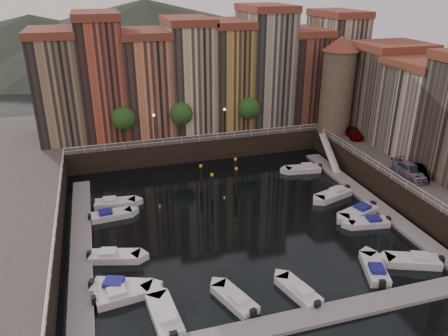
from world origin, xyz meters
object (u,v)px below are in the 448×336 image
object	(u,v)px
corner_tower	(337,84)
car_b	(417,173)
mooring_pilings	(221,180)
car_c	(410,171)
boat_left_0	(123,295)
boat_left_1	(120,288)
boat_left_2	(114,256)
gangway	(329,151)
car_a	(354,133)

from	to	relation	value
corner_tower	car_b	bearing A→B (deg)	-86.77
mooring_pilings	car_b	xyz separation A→B (m)	(20.79, -8.63, 2.03)
mooring_pilings	car_c	bearing A→B (deg)	-22.22
car_c	car_b	bearing A→B (deg)	-31.39
boat_left_0	boat_left_1	bearing A→B (deg)	91.73
corner_tower	boat_left_2	distance (m)	39.70
mooring_pilings	gangway	bearing A→B (deg)	14.06
corner_tower	boat_left_2	world-z (taller)	corner_tower
corner_tower	boat_left_1	xyz separation A→B (m)	(-33.02, -24.06, -9.79)
boat_left_1	car_c	world-z (taller)	car_c
gangway	car_a	distance (m)	4.88
car_b	car_c	distance (m)	0.78
corner_tower	car_a	bearing A→B (deg)	-65.86
car_b	boat_left_1	bearing A→B (deg)	-149.23
car_a	car_b	bearing A→B (deg)	-79.28
boat_left_0	car_c	bearing A→B (deg)	6.50
corner_tower	boat_left_0	size ratio (longest dim) A/B	2.73
car_c	gangway	bearing A→B (deg)	104.75
mooring_pilings	boat_left_2	world-z (taller)	mooring_pilings
boat_left_1	car_b	world-z (taller)	car_b
boat_left_2	car_b	xyz separation A→B (m)	(34.25, 1.95, 3.30)
boat_left_0	car_b	bearing A→B (deg)	5.59
car_a	car_b	distance (m)	14.10
gangway	car_b	distance (m)	13.55
boat_left_2	car_b	size ratio (longest dim) A/B	1.20
mooring_pilings	car_b	bearing A→B (deg)	-22.54
mooring_pilings	corner_tower	bearing A→B (deg)	23.79
car_a	car_c	xyz separation A→B (m)	(-1.14, -13.69, 0.03)
boat_left_0	car_b	world-z (taller)	car_b
car_a	boat_left_2	bearing A→B (deg)	-142.52
car_b	corner_tower	bearing A→B (deg)	112.86
mooring_pilings	car_a	world-z (taller)	car_a
gangway	car_b	world-z (taller)	car_b
mooring_pilings	car_c	size ratio (longest dim) A/B	0.97
corner_tower	gangway	xyz separation A→B (m)	(-2.90, -4.50, -8.28)
boat_left_2	car_c	bearing A→B (deg)	19.22
gangway	car_c	bearing A→B (deg)	-75.50
gangway	boat_left_2	distance (m)	33.82
gangway	boat_left_2	size ratio (longest dim) A/B	1.68
boat_left_1	car_a	bearing A→B (deg)	51.55
gangway	car_a	size ratio (longest dim) A/B	1.96
corner_tower	boat_left_1	bearing A→B (deg)	-143.92
car_b	boat_left_0	bearing A→B (deg)	-147.60
gangway	car_a	world-z (taller)	car_a
mooring_pilings	boat_left_0	bearing A→B (deg)	-128.68
car_b	car_a	bearing A→B (deg)	107.66
gangway	boat_left_2	world-z (taller)	gangway
gangway	car_b	bearing A→B (deg)	-73.22
boat_left_1	car_a	xyz separation A→B (m)	(34.48, 20.79, 3.32)
car_a	gangway	bearing A→B (deg)	-151.54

